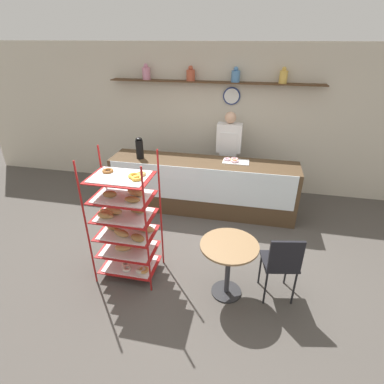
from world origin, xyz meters
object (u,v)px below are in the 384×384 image
at_px(cafe_table, 229,257).
at_px(coffee_carafe, 140,148).
at_px(pastry_rack, 126,224).
at_px(cafe_chair, 282,261).
at_px(person_worker, 228,153).
at_px(donut_tray_counter, 234,161).

distance_m(cafe_table, coffee_carafe, 2.54).
relative_size(pastry_rack, cafe_chair, 1.83).
xyz_separation_m(person_worker, coffee_carafe, (-1.43, -0.69, 0.22)).
height_order(person_worker, donut_tray_counter, person_worker).
distance_m(pastry_rack, donut_tray_counter, 2.19).
xyz_separation_m(person_worker, donut_tray_counter, (0.14, -0.52, 0.06)).
height_order(pastry_rack, person_worker, pastry_rack).
height_order(cafe_chair, coffee_carafe, coffee_carafe).
relative_size(pastry_rack, donut_tray_counter, 3.82).
bearing_deg(cafe_table, person_worker, 96.37).
bearing_deg(coffee_carafe, donut_tray_counter, 6.13).
bearing_deg(cafe_table, cafe_chair, 2.88).
height_order(cafe_table, coffee_carafe, coffee_carafe).
distance_m(person_worker, cafe_chair, 2.62).
bearing_deg(donut_tray_counter, cafe_table, -86.08).
height_order(cafe_table, cafe_chair, cafe_chair).
relative_size(pastry_rack, coffee_carafe, 4.51).
bearing_deg(cafe_table, donut_tray_counter, 93.92).
xyz_separation_m(cafe_chair, coffee_carafe, (-2.29, 1.76, 0.55)).
bearing_deg(cafe_chair, coffee_carafe, -48.71).
bearing_deg(pastry_rack, cafe_chair, -2.06).
height_order(cafe_chair, donut_tray_counter, donut_tray_counter).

